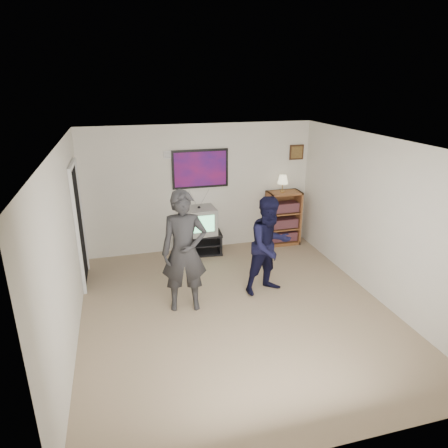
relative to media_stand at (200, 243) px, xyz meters
name	(u,v)px	position (x,y,z in m)	size (l,w,h in m)	color
room_shell	(231,225)	(0.09, -1.88, 1.04)	(4.51, 5.00, 2.51)	#806951
media_stand	(200,243)	(0.00, 0.00, 0.00)	(0.88, 0.54, 0.42)	black
crt_television	(199,221)	(-0.01, 0.00, 0.47)	(0.61, 0.52, 0.52)	gray
bookshelf	(283,218)	(1.78, 0.05, 0.35)	(0.68, 0.39, 1.12)	brown
table_lamp	(283,184)	(1.73, 0.05, 1.09)	(0.22, 0.22, 0.35)	#FFF5C1
person_tall	(184,252)	(-0.62, -1.92, 0.71)	(0.67, 0.44, 1.84)	#262628
person_short	(270,246)	(0.76, -1.77, 0.59)	(0.78, 0.61, 1.60)	black
controller_left	(185,224)	(-0.57, -1.74, 1.07)	(0.04, 0.13, 0.04)	white
controller_right	(262,230)	(0.73, -1.50, 0.76)	(0.04, 0.13, 0.04)	white
poster	(200,169)	(0.09, 0.24, 1.44)	(1.10, 0.03, 0.75)	black
air_vent	(171,155)	(-0.46, 0.25, 1.74)	(0.28, 0.02, 0.14)	white
small_picture	(297,152)	(2.09, 0.25, 1.67)	(0.30, 0.03, 0.30)	#31230F
doorway	(79,226)	(-2.15, -0.63, 0.79)	(0.03, 0.85, 2.00)	black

